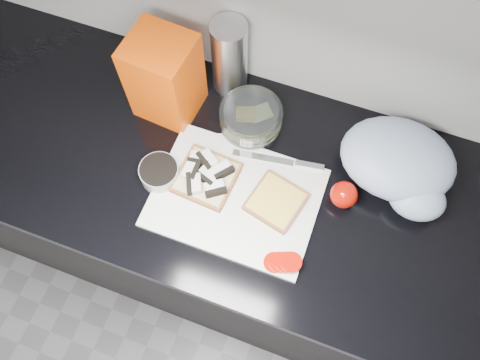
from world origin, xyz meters
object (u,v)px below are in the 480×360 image
Objects in this scene: cutting_board at (236,198)px; steel_canister at (230,57)px; bread_bag at (165,77)px; glass_bowl at (251,119)px.

steel_canister is at bearing 112.94° from cutting_board.
bread_bag reaches higher than cutting_board.
cutting_board is 0.36m from steel_canister.
cutting_board is at bearing -32.36° from bread_bag.
bread_bag is 1.08× the size of steel_canister.
bread_bag is (-0.22, -0.01, 0.09)m from glass_bowl.
cutting_board is at bearing -67.06° from steel_canister.
steel_canister is at bearing 132.33° from glass_bowl.
steel_canister is (-0.10, 0.11, 0.08)m from glass_bowl.
glass_bowl is 0.68× the size of bread_bag.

